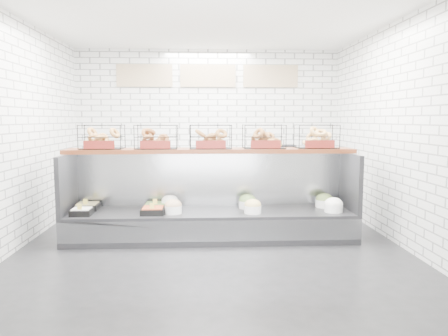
{
  "coord_description": "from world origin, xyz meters",
  "views": [
    {
      "loc": [
        -0.13,
        -5.73,
        1.68
      ],
      "look_at": [
        0.19,
        0.45,
        0.99
      ],
      "focal_mm": 35.0,
      "sensor_mm": 36.0,
      "label": 1
    }
  ],
  "objects": [
    {
      "name": "display_case",
      "position": [
        0.01,
        0.35,
        0.33
      ],
      "size": [
        4.0,
        0.9,
        1.2
      ],
      "color": "black",
      "rests_on": "ground"
    },
    {
      "name": "ground",
      "position": [
        0.0,
        0.0,
        0.0
      ],
      "size": [
        5.5,
        5.5,
        0.0
      ],
      "primitive_type": "plane",
      "color": "black",
      "rests_on": "ground"
    },
    {
      "name": "prep_counter",
      "position": [
        -0.0,
        2.43,
        0.47
      ],
      "size": [
        4.0,
        0.6,
        1.2
      ],
      "color": "#93969B",
      "rests_on": "ground"
    },
    {
      "name": "bagel_shelf",
      "position": [
        0.0,
        0.52,
        1.38
      ],
      "size": [
        4.1,
        0.5,
        0.4
      ],
      "color": "#502211",
      "rests_on": "display_case"
    },
    {
      "name": "room_shell",
      "position": [
        0.0,
        0.6,
        2.06
      ],
      "size": [
        5.02,
        5.51,
        3.01
      ],
      "color": "silver",
      "rests_on": "ground"
    }
  ]
}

